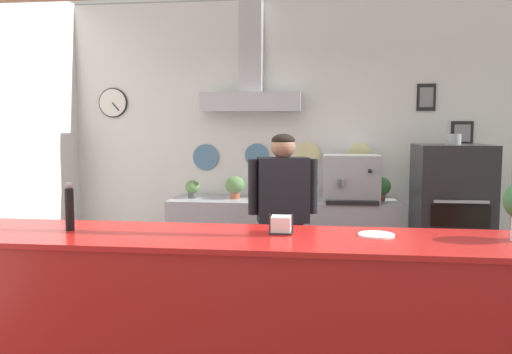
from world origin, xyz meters
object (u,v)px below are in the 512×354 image
at_px(potted_oregano, 282,187).
at_px(potted_rosemary, 380,187).
at_px(espresso_machine, 351,178).
at_px(pizza_oven, 450,222).
at_px(potted_thyme, 192,188).
at_px(condiment_plate, 376,235).
at_px(pepper_grinder, 69,206).
at_px(potted_basil, 235,186).
at_px(shop_worker, 283,225).
at_px(napkin_holder, 281,225).

relative_size(potted_oregano, potted_rosemary, 0.96).
xyz_separation_m(espresso_machine, potted_rosemary, (0.30, 0.04, -0.09)).
xyz_separation_m(pizza_oven, potted_thyme, (-2.60, 0.28, 0.26)).
distance_m(condiment_plate, pepper_grinder, 1.81).
xyz_separation_m(potted_basil, potted_rosemary, (1.51, 0.02, 0.00)).
bearing_deg(potted_thyme, condiment_plate, -55.22).
xyz_separation_m(pizza_oven, pepper_grinder, (-2.73, -2.18, 0.43)).
relative_size(shop_worker, potted_oregano, 6.63).
bearing_deg(shop_worker, pizza_oven, -160.58).
height_order(shop_worker, condiment_plate, shop_worker).
xyz_separation_m(potted_basil, condiment_plate, (1.21, -2.42, 0.01)).
height_order(shop_worker, pepper_grinder, shop_worker).
bearing_deg(pizza_oven, espresso_machine, 163.71).
xyz_separation_m(shop_worker, napkin_holder, (0.07, -1.14, 0.22)).
distance_m(pizza_oven, condiment_plate, 2.33).
bearing_deg(napkin_holder, potted_oregano, 94.11).
height_order(pizza_oven, potted_rosemary, pizza_oven).
distance_m(potted_basil, potted_oregano, 0.50).
xyz_separation_m(pizza_oven, shop_worker, (-1.54, -0.97, 0.12)).
bearing_deg(potted_basil, potted_oregano, 4.21).
distance_m(potted_basil, condiment_plate, 2.70).
bearing_deg(potted_rosemary, espresso_machine, -171.67).
height_order(pizza_oven, potted_basil, pizza_oven).
distance_m(potted_thyme, condiment_plate, 2.93).
xyz_separation_m(potted_rosemary, condiment_plate, (-0.30, -2.44, 0.01)).
bearing_deg(potted_oregano, potted_thyme, -177.13).
bearing_deg(condiment_plate, shop_worker, 117.95).
bearing_deg(espresso_machine, pizza_oven, -16.29).
bearing_deg(pepper_grinder, pizza_oven, 38.63).
distance_m(potted_rosemary, potted_thyme, 1.97).
bearing_deg(shop_worker, potted_oregano, -98.10).
bearing_deg(shop_worker, potted_rosemary, -138.02).
height_order(shop_worker, potted_thyme, shop_worker).
relative_size(pizza_oven, potted_oregano, 6.58).
relative_size(pizza_oven, pepper_grinder, 5.43).
height_order(potted_oregano, condiment_plate, potted_oregano).
distance_m(potted_oregano, pepper_grinder, 2.74).
bearing_deg(potted_basil, napkin_holder, -74.41).
xyz_separation_m(potted_rosemary, napkin_holder, (-0.84, -2.42, 0.04)).
bearing_deg(potted_oregano, condiment_plate, -73.71).
relative_size(espresso_machine, condiment_plate, 2.76).
relative_size(napkin_holder, pepper_grinder, 0.48).
xyz_separation_m(shop_worker, pepper_grinder, (-1.19, -1.21, 0.31)).
relative_size(potted_basil, pepper_grinder, 0.83).
height_order(espresso_machine, potted_rosemary, espresso_machine).
xyz_separation_m(potted_basil, pepper_grinder, (-0.59, -2.48, 0.15)).
relative_size(potted_thyme, condiment_plate, 0.93).
bearing_deg(potted_basil, shop_worker, -64.61).
bearing_deg(napkin_holder, potted_basil, 105.59).
bearing_deg(potted_oregano, napkin_holder, -85.89).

